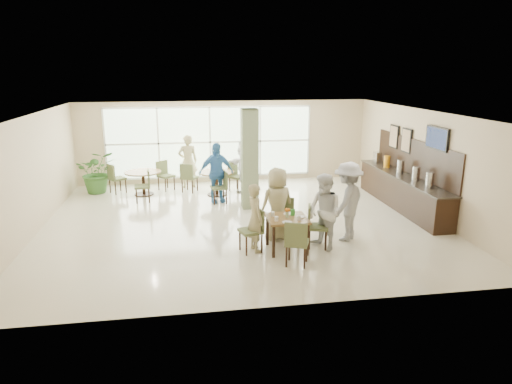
{
  "coord_description": "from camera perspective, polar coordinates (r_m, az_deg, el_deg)",
  "views": [
    {
      "loc": [
        -1.4,
        -11.22,
        3.84
      ],
      "look_at": [
        0.2,
        -1.2,
        1.1
      ],
      "focal_mm": 32.0,
      "sensor_mm": 36.0,
      "label": 1
    }
  ],
  "objects": [
    {
      "name": "chairs_table_left",
      "position": [
        14.75,
        -14.05,
        1.46
      ],
      "size": [
        2.15,
        1.85,
        0.95
      ],
      "color": "#515A31",
      "rests_on": "ground"
    },
    {
      "name": "window_bank",
      "position": [
        15.89,
        -5.75,
        6.21
      ],
      "size": [
        7.0,
        0.04,
        7.0
      ],
      "color": "silver",
      "rests_on": "ground"
    },
    {
      "name": "teen_standing",
      "position": [
        10.61,
        11.36,
        -1.19
      ],
      "size": [
        1.32,
        1.32,
        1.83
      ],
      "primitive_type": "imported",
      "rotation": [
        0.0,
        0.0,
        -2.35
      ],
      "color": "#9F9FA2",
      "rests_on": "ground"
    },
    {
      "name": "wall_tv",
      "position": [
        12.48,
        21.68,
        6.27
      ],
      "size": [
        0.06,
        1.0,
        0.58
      ],
      "color": "black",
      "rests_on": "ground"
    },
    {
      "name": "chairs_table_right",
      "position": [
        14.33,
        -5.12,
        1.47
      ],
      "size": [
        2.15,
        1.97,
        0.95
      ],
      "color": "#515A31",
      "rests_on": "ground"
    },
    {
      "name": "adult_a",
      "position": [
        13.47,
        -5.0,
        2.41
      ],
      "size": [
        1.16,
        0.83,
        1.78
      ],
      "primitive_type": "imported",
      "rotation": [
        0.0,
        0.0,
        0.25
      ],
      "color": "#3E7CBC",
      "rests_on": "ground"
    },
    {
      "name": "tabletop_clutter",
      "position": [
        9.8,
        3.96,
        -2.92
      ],
      "size": [
        0.72,
        0.76,
        0.21
      ],
      "color": "white",
      "rests_on": "main_table"
    },
    {
      "name": "round_table_left",
      "position": [
        14.72,
        -13.93,
        1.86
      ],
      "size": [
        1.12,
        1.12,
        0.75
      ],
      "color": "brown",
      "rests_on": "ground"
    },
    {
      "name": "buffet_counter",
      "position": [
        13.62,
        17.85,
        0.4
      ],
      "size": [
        0.64,
        4.7,
        1.95
      ],
      "color": "black",
      "rests_on": "ground"
    },
    {
      "name": "room_shell",
      "position": [
        11.51,
        -1.93,
        4.4
      ],
      "size": [
        10.0,
        10.0,
        10.0
      ],
      "color": "white",
      "rests_on": "ground"
    },
    {
      "name": "adult_standing",
      "position": [
        15.29,
        -8.51,
        3.81
      ],
      "size": [
        0.71,
        0.53,
        1.77
      ],
      "primitive_type": "imported",
      "rotation": [
        0.0,
        0.0,
        3.31
      ],
      "color": "tan",
      "rests_on": "ground"
    },
    {
      "name": "framed_art_b",
      "position": [
        14.62,
        16.87,
        6.64
      ],
      "size": [
        0.05,
        0.55,
        0.7
      ],
      "color": "black",
      "rests_on": "ground"
    },
    {
      "name": "teen_far",
      "position": [
        10.48,
        2.67,
        -1.49
      ],
      "size": [
        0.92,
        0.67,
        1.7
      ],
      "primitive_type": "imported",
      "rotation": [
        0.0,
        0.0,
        3.43
      ],
      "color": "tan",
      "rests_on": "ground"
    },
    {
      "name": "potted_plant",
      "position": [
        15.39,
        -19.25,
        2.4
      ],
      "size": [
        1.44,
        1.44,
        1.36
      ],
      "primitive_type": "imported",
      "rotation": [
        0.0,
        0.0,
        0.2
      ],
      "color": "#36692A",
      "rests_on": "ground"
    },
    {
      "name": "teen_left",
      "position": [
        9.82,
        -0.08,
        -3.22
      ],
      "size": [
        0.47,
        0.62,
        1.5
      ],
      "primitive_type": "imported",
      "rotation": [
        0.0,
        0.0,
        1.8
      ],
      "color": "tan",
      "rests_on": "ground"
    },
    {
      "name": "ground",
      "position": [
        11.94,
        -1.86,
        -3.65
      ],
      "size": [
        10.0,
        10.0,
        0.0
      ],
      "primitive_type": "plane",
      "color": "beige",
      "rests_on": "ground"
    },
    {
      "name": "round_table_right",
      "position": [
        14.33,
        -4.96,
        1.88
      ],
      "size": [
        1.11,
        1.11,
        0.75
      ],
      "color": "brown",
      "rests_on": "ground"
    },
    {
      "name": "column",
      "position": [
        12.79,
        -0.81,
        4.11
      ],
      "size": [
        0.45,
        0.45,
        2.8
      ],
      "primitive_type": "cube",
      "color": "#687451",
      "rests_on": "ground"
    },
    {
      "name": "main_table",
      "position": [
        9.9,
        3.89,
        -3.76
      ],
      "size": [
        0.87,
        0.87,
        0.75
      ],
      "color": "brown",
      "rests_on": "ground"
    },
    {
      "name": "teen_right",
      "position": [
        9.99,
        8.54,
        -2.52
      ],
      "size": [
        0.91,
        1.01,
        1.68
      ],
      "primitive_type": "imported",
      "rotation": [
        0.0,
        0.0,
        -1.16
      ],
      "color": "white",
      "rests_on": "ground"
    },
    {
      "name": "chairs_main_table",
      "position": [
        9.95,
        3.91,
        -4.69
      ],
      "size": [
        2.06,
        2.05,
        0.95
      ],
      "color": "#515A31",
      "rests_on": "ground"
    },
    {
      "name": "adult_b",
      "position": [
        14.3,
        -1.43,
        3.09
      ],
      "size": [
        1.13,
        1.73,
        1.73
      ],
      "primitive_type": "imported",
      "rotation": [
        0.0,
        0.0,
        -1.27
      ],
      "color": "white",
      "rests_on": "ground"
    },
    {
      "name": "framed_art_a",
      "position": [
        13.91,
        18.29,
        6.13
      ],
      "size": [
        0.05,
        0.55,
        0.7
      ],
      "color": "black",
      "rests_on": "ground"
    }
  ]
}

